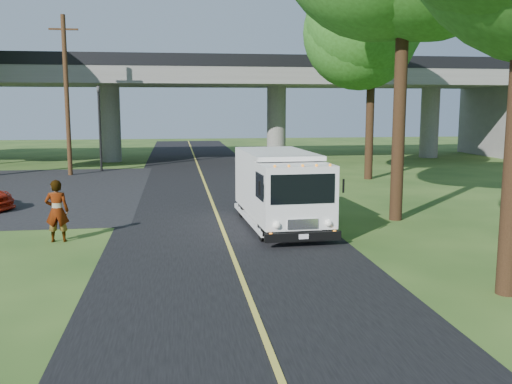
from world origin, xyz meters
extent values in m
plane|color=#29481A|center=(0.00, 0.00, 0.00)|extent=(120.00, 120.00, 0.00)
cube|color=black|center=(0.00, 10.00, 0.01)|extent=(7.00, 90.00, 0.02)
cube|color=gold|center=(0.00, 10.00, 0.03)|extent=(0.12, 90.00, 0.01)
cube|color=slate|center=(0.00, 32.00, 6.00)|extent=(50.00, 9.00, 1.20)
cube|color=black|center=(0.00, 27.60, 6.90)|extent=(50.00, 0.25, 0.80)
cube|color=black|center=(0.00, 36.40, 6.90)|extent=(50.00, 0.25, 0.80)
cylinder|color=slate|center=(-6.00, 32.00, 2.70)|extent=(1.40, 1.40, 5.40)
cylinder|color=slate|center=(6.00, 32.00, 2.70)|extent=(1.40, 1.40, 5.40)
cylinder|color=slate|center=(18.00, 32.00, 2.70)|extent=(1.40, 1.40, 5.40)
cylinder|color=black|center=(-6.00, 26.00, 2.60)|extent=(0.14, 0.14, 5.20)
imported|color=black|center=(-6.00, 26.00, 4.60)|extent=(0.18, 0.22, 1.10)
cylinder|color=#472D19|center=(-7.50, 24.00, 4.50)|extent=(0.26, 0.26, 9.00)
cube|color=#472D19|center=(-7.50, 24.00, 8.20)|extent=(1.60, 0.10, 0.10)
cylinder|color=#382314|center=(6.20, 9.00, 3.85)|extent=(0.44, 0.44, 7.70)
cylinder|color=#382314|center=(9.00, 20.00, 3.32)|extent=(0.44, 0.44, 6.65)
sphere|color=#295D18|center=(9.00, 20.00, 8.20)|extent=(5.58, 5.58, 5.58)
sphere|color=#295D18|center=(9.50, 19.60, 8.50)|extent=(4.96, 4.96, 4.96)
cube|color=white|center=(1.88, 9.09, 1.49)|extent=(2.31, 4.00, 2.00)
cube|color=white|center=(2.01, 6.35, 1.40)|extent=(2.20, 1.70, 1.82)
cube|color=black|center=(2.05, 5.57, 1.69)|extent=(1.86, 0.16, 0.84)
cube|color=black|center=(2.05, 5.48, 0.34)|extent=(2.22, 0.27, 0.25)
cube|color=white|center=(1.90, 8.74, 0.27)|extent=(2.37, 5.24, 0.16)
cylinder|color=black|center=(1.10, 6.48, 0.40)|extent=(0.29, 0.81, 0.80)
cylinder|color=black|center=(2.91, 6.57, 0.40)|extent=(0.29, 0.81, 0.80)
cylinder|color=black|center=(0.92, 10.20, 0.40)|extent=(0.29, 0.81, 0.80)
cylinder|color=black|center=(2.73, 10.29, 0.40)|extent=(0.29, 0.81, 0.80)
imported|color=gray|center=(-4.96, 7.27, 0.93)|extent=(0.68, 0.46, 1.86)
camera|label=1|loc=(-1.46, -9.89, 4.01)|focal=40.00mm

